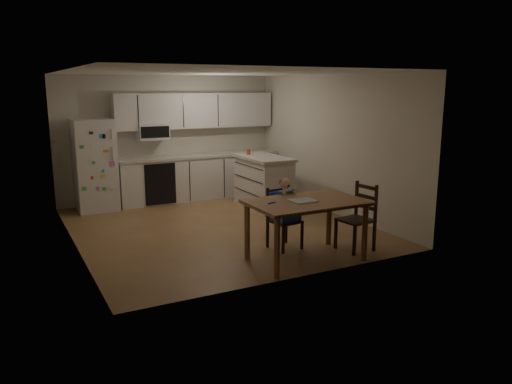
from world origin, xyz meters
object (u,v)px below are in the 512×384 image
object	(u,v)px
kitchen_island	(263,182)
dining_table	(306,209)
red_cup	(249,152)
chair_side	(361,212)
chair_booster	(283,206)
refrigerator	(95,165)

from	to	relation	value
kitchen_island	dining_table	size ratio (longest dim) A/B	0.89
red_cup	chair_side	bearing A→B (deg)	-87.11
kitchen_island	red_cup	bearing A→B (deg)	109.51
kitchen_island	chair_booster	bearing A→B (deg)	-111.94
refrigerator	chair_booster	distance (m)	4.07
red_cup	refrigerator	bearing A→B (deg)	161.36
dining_table	chair_side	size ratio (longest dim) A/B	1.59
refrigerator	dining_table	size ratio (longest dim) A/B	1.12
kitchen_island	chair_side	size ratio (longest dim) A/B	1.41
refrigerator	red_cup	size ratio (longest dim) A/B	17.76
kitchen_island	dining_table	bearing A→B (deg)	-107.67
dining_table	chair_side	distance (m)	0.96
kitchen_island	chair_booster	distance (m)	2.46
red_cup	chair_booster	distance (m)	2.79
refrigerator	chair_side	xyz separation A→B (m)	(2.90, -4.12, -0.31)
kitchen_island	red_cup	xyz separation A→B (m)	(-0.13, 0.36, 0.54)
chair_booster	refrigerator	bearing A→B (deg)	109.39
refrigerator	kitchen_island	world-z (taller)	refrigerator
refrigerator	red_cup	bearing A→B (deg)	-18.64
refrigerator	chair_side	size ratio (longest dim) A/B	1.79
chair_side	dining_table	bearing A→B (deg)	-93.57
red_cup	chair_booster	world-z (taller)	red_cup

